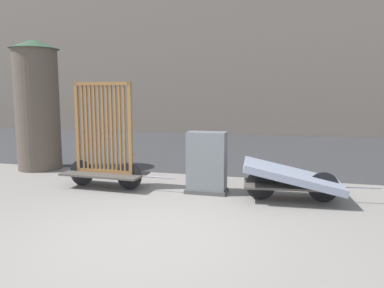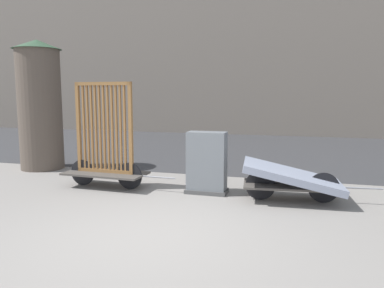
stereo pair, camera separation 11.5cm
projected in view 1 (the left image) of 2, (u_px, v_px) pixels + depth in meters
ground_plane at (148, 236)px, 5.18m from camera, size 60.00×60.00×0.00m
road_strip at (238, 148)px, 13.49m from camera, size 56.00×9.31×0.01m
bike_cart_with_bedframe at (104, 153)px, 7.80m from camera, size 2.45×0.83×2.20m
bike_cart_with_mattress at (292, 178)px, 6.86m from camera, size 2.50×1.25×0.74m
utility_cabinet at (207, 165)px, 7.39m from camera, size 0.82×0.43×1.22m
advertising_column at (37, 104)px, 9.64m from camera, size 1.22×1.22×3.33m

